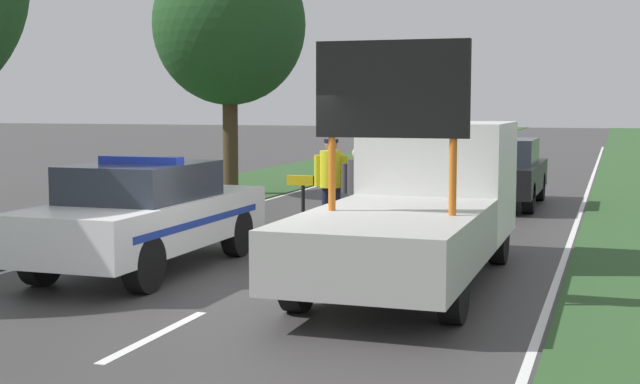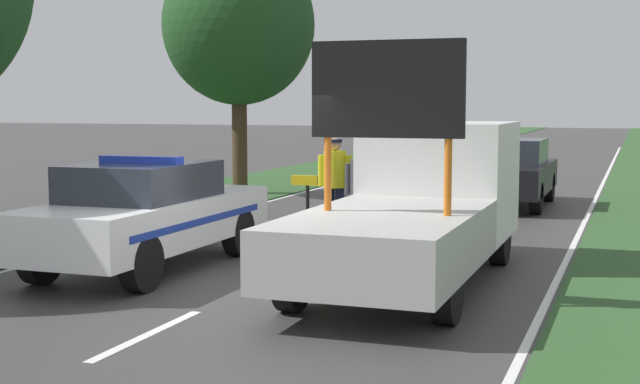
% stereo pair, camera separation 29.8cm
% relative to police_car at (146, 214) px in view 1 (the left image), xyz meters
% --- Properties ---
extents(ground_plane, '(160.00, 160.00, 0.00)m').
position_rel_police_car_xyz_m(ground_plane, '(1.93, -1.03, -0.81)').
color(ground_plane, '#3D3A3A').
extents(lane_markings, '(7.63, 56.51, 0.01)m').
position_rel_police_car_xyz_m(lane_markings, '(1.93, 11.95, -0.81)').
color(lane_markings, silver).
rests_on(lane_markings, ground).
extents(grass_verge_left, '(3.86, 120.00, 0.03)m').
position_rel_police_car_xyz_m(grass_verge_left, '(-3.86, 18.97, -0.80)').
color(grass_verge_left, '#2D5128').
rests_on(grass_verge_left, ground).
extents(police_car, '(1.79, 4.77, 1.66)m').
position_rel_police_car_xyz_m(police_car, '(0.00, 0.00, 0.00)').
color(police_car, white).
rests_on(police_car, ground).
extents(work_truck, '(2.06, 6.18, 3.15)m').
position_rel_police_car_xyz_m(work_truck, '(3.86, 0.82, 0.24)').
color(work_truck, white).
rests_on(work_truck, ground).
extents(road_barrier, '(3.18, 0.08, 1.04)m').
position_rel_police_car_xyz_m(road_barrier, '(2.08, 4.50, 0.06)').
color(road_barrier, black).
rests_on(road_barrier, ground).
extents(police_officer, '(0.64, 0.41, 1.78)m').
position_rel_police_car_xyz_m(police_officer, '(1.53, 3.98, 0.25)').
color(police_officer, '#191E38').
rests_on(police_officer, ground).
extents(pedestrian_civilian, '(0.59, 0.38, 1.65)m').
position_rel_police_car_xyz_m(pedestrian_civilian, '(2.16, 3.54, 0.16)').
color(pedestrian_civilian, brown).
rests_on(pedestrian_civilian, ground).
extents(traffic_cone_near_police, '(0.45, 0.45, 0.62)m').
position_rel_police_car_xyz_m(traffic_cone_near_police, '(3.39, 3.74, -0.50)').
color(traffic_cone_near_police, black).
rests_on(traffic_cone_near_police, ground).
extents(traffic_cone_centre_front, '(0.41, 0.41, 0.57)m').
position_rel_police_car_xyz_m(traffic_cone_centre_front, '(3.89, 5.52, -0.53)').
color(traffic_cone_centre_front, black).
rests_on(traffic_cone_centre_front, ground).
extents(queued_car_sedan_black, '(1.75, 4.48, 1.58)m').
position_rel_police_car_xyz_m(queued_car_sedan_black, '(3.87, 9.82, -0.00)').
color(queued_car_sedan_black, black).
rests_on(queued_car_sedan_black, ground).
extents(queued_car_van_white, '(1.76, 4.23, 1.50)m').
position_rel_police_car_xyz_m(queued_car_van_white, '(-0.21, 16.70, -0.05)').
color(queued_car_van_white, silver).
rests_on(queued_car_van_white, ground).
extents(roadside_tree_near_left, '(3.97, 3.97, 6.53)m').
position_rel_police_car_xyz_m(roadside_tree_near_left, '(-3.25, 10.20, 3.61)').
color(roadside_tree_near_left, '#42301E').
rests_on(roadside_tree_near_left, ground).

